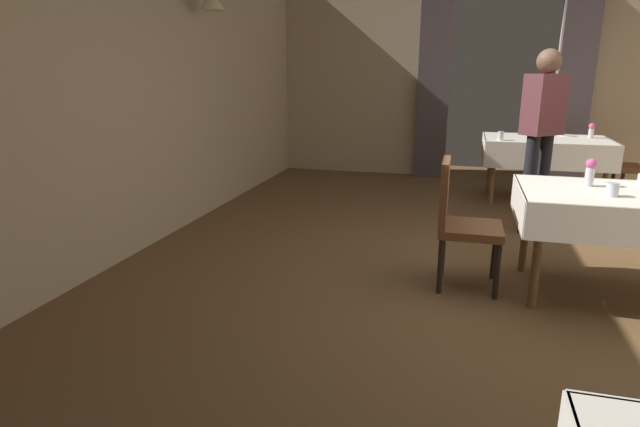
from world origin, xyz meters
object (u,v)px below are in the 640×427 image
at_px(dining_table_mid, 620,206).
at_px(glass_far_c, 501,136).
at_px(flower_vase_mid, 590,171).
at_px(glass_mid_c, 612,190).
at_px(person_waiter_by_doorway, 542,127).
at_px(dining_table_far, 546,146).
at_px(chair_mid_left, 460,218).
at_px(plate_far_b, 567,136).
at_px(flower_vase_far, 591,130).

height_order(dining_table_mid, glass_far_c, glass_far_c).
bearing_deg(flower_vase_mid, glass_mid_c, -74.99).
distance_m(flower_vase_mid, person_waiter_by_doorway, 1.33).
xyz_separation_m(dining_table_far, chair_mid_left, (-0.94, -2.93, -0.14)).
bearing_deg(person_waiter_by_doorway, glass_mid_c, -81.11).
bearing_deg(plate_far_b, flower_vase_mid, -96.74).
height_order(dining_table_far, person_waiter_by_doorway, person_waiter_by_doorway).
height_order(dining_table_far, chair_mid_left, chair_mid_left).
relative_size(chair_mid_left, flower_vase_mid, 4.77).
bearing_deg(glass_far_c, chair_mid_left, -98.73).
bearing_deg(dining_table_mid, flower_vase_far, 82.29).
distance_m(plate_far_b, glass_far_c, 1.02).
relative_size(dining_table_far, flower_vase_far, 8.11).
distance_m(dining_table_mid, flower_vase_far, 3.05).
bearing_deg(flower_vase_far, flower_vase_mid, -101.54).
xyz_separation_m(dining_table_mid, dining_table_far, (-0.09, 2.85, -0.00)).
xyz_separation_m(dining_table_far, person_waiter_by_doorway, (-0.26, -1.40, 0.37)).
height_order(flower_vase_mid, plate_far_b, flower_vase_mid).
bearing_deg(glass_far_c, person_waiter_by_doorway, -75.14).
distance_m(flower_vase_mid, flower_vase_far, 2.93).
distance_m(glass_mid_c, flower_vase_far, 3.21).
bearing_deg(flower_vase_mid, person_waiter_by_doorway, 97.48).
relative_size(glass_mid_c, person_waiter_by_doorway, 0.05).
bearing_deg(dining_table_far, chair_mid_left, -107.81).
xyz_separation_m(chair_mid_left, person_waiter_by_doorway, (0.68, 1.53, 0.51)).
relative_size(dining_table_far, flower_vase_mid, 7.31).
distance_m(dining_table_mid, person_waiter_by_doorway, 1.54).
bearing_deg(person_waiter_by_doorway, plate_far_b, 72.71).
relative_size(flower_vase_far, person_waiter_by_doorway, 0.10).
distance_m(chair_mid_left, glass_mid_c, 0.98).
xyz_separation_m(glass_mid_c, plate_far_b, (0.28, 3.30, -0.04)).
bearing_deg(flower_vase_mid, dining_table_mid, -38.69).
bearing_deg(chair_mid_left, person_waiter_by_doorway, 65.90).
distance_m(dining_table_far, plate_far_b, 0.41).
xyz_separation_m(flower_vase_far, plate_far_b, (-0.23, 0.13, -0.09)).
bearing_deg(glass_far_c, plate_far_b, 37.34).
height_order(dining_table_mid, person_waiter_by_doorway, person_waiter_by_doorway).
bearing_deg(glass_mid_c, person_waiter_by_doorway, 98.89).
height_order(dining_table_far, glass_far_c, glass_far_c).
distance_m(chair_mid_left, glass_far_c, 2.65).
bearing_deg(dining_table_far, plate_far_b, 47.42).
distance_m(glass_far_c, person_waiter_by_doorway, 1.13).
xyz_separation_m(dining_table_far, flower_vase_mid, (-0.08, -2.71, 0.20)).
bearing_deg(flower_vase_mid, flower_vase_far, 78.46).
distance_m(glass_mid_c, glass_far_c, 2.73).
height_order(dining_table_mid, glass_mid_c, glass_mid_c).
distance_m(flower_vase_mid, glass_far_c, 2.43).
bearing_deg(person_waiter_by_doorway, flower_vase_mid, -82.52).
bearing_deg(glass_mid_c, dining_table_mid, 56.93).
relative_size(dining_table_far, glass_far_c, 13.95).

